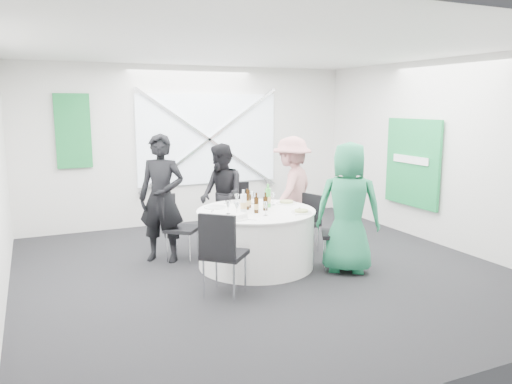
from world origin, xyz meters
name	(u,v)px	position (x,y,z in m)	size (l,w,h in m)	color
floor	(262,270)	(0.00, 0.00, 0.00)	(6.00, 6.00, 0.00)	black
ceiling	(263,48)	(0.00, 0.00, 2.80)	(6.00, 6.00, 0.00)	white
wall_back	(192,145)	(0.00, 3.00, 1.40)	(6.00, 6.00, 0.00)	silver
wall_front	(440,208)	(0.00, -3.00, 1.40)	(6.00, 6.00, 0.00)	silver
wall_right	(444,153)	(3.00, 0.00, 1.40)	(6.00, 6.00, 0.00)	silver
window_panel	(208,139)	(0.30, 2.96, 1.50)	(2.60, 0.03, 1.60)	silver
window_brace_a	(209,139)	(0.30, 2.92, 1.50)	(0.05, 0.05, 3.16)	silver
window_brace_b	(209,139)	(0.30, 2.92, 1.50)	(0.05, 0.05, 3.16)	silver
green_banner	(73,131)	(-2.00, 2.95, 1.70)	(0.55, 0.04, 1.20)	#156D32
green_sign	(412,163)	(2.94, 0.60, 1.20)	(0.05, 1.20, 1.40)	#188841
banquet_table	(256,238)	(0.00, 0.20, 0.38)	(1.56, 1.56, 0.76)	silver
chair_back	(238,207)	(0.24, 1.43, 0.54)	(0.49, 0.50, 0.92)	black
chair_back_left	(177,222)	(-0.88, 0.90, 0.53)	(0.57, 0.57, 0.90)	black
chair_back_right	(307,218)	(0.96, 0.53, 0.48)	(0.49, 0.48, 0.83)	black
chair_front_right	(346,228)	(1.02, -0.38, 0.55)	(0.58, 0.58, 0.94)	black
chair_front_left	(222,248)	(-0.81, -0.67, 0.57)	(0.63, 0.63, 0.98)	black
person_man_back_left	(162,198)	(-1.07, 0.94, 0.87)	(0.64, 0.42, 1.74)	black
person_man_back	(222,195)	(-0.07, 1.30, 0.78)	(0.76, 0.41, 1.56)	black
person_woman_pink	(292,190)	(0.96, 0.99, 0.83)	(1.07, 0.50, 1.65)	tan
person_woman_green	(348,208)	(0.98, -0.49, 0.84)	(0.82, 0.53, 1.68)	#238155
plate_back	(238,202)	(-0.03, 0.73, 0.77)	(0.26, 0.26, 0.01)	white
plate_back_left	(215,207)	(-0.44, 0.56, 0.77)	(0.29, 0.29, 0.01)	white
plate_back_right	(286,202)	(0.56, 0.42, 0.78)	(0.29, 0.29, 0.04)	white
plate_front_right	(301,212)	(0.46, -0.20, 0.78)	(0.26, 0.26, 0.04)	white
plate_front_left	(237,218)	(-0.42, -0.18, 0.77)	(0.26, 0.26, 0.01)	white
napkin	(239,216)	(-0.39, -0.18, 0.80)	(0.18, 0.12, 0.05)	silver
beer_bottle_a	(247,202)	(-0.10, 0.27, 0.87)	(0.06, 0.06, 0.28)	#341D09
beer_bottle_b	(249,201)	(-0.03, 0.37, 0.85)	(0.06, 0.06, 0.24)	#341D09
beer_bottle_c	(265,204)	(0.10, 0.13, 0.85)	(0.06, 0.06, 0.24)	#341D09
beer_bottle_d	(256,205)	(-0.07, 0.04, 0.86)	(0.06, 0.06, 0.26)	#341D09
green_water_bottle	(268,198)	(0.22, 0.30, 0.89)	(0.08, 0.08, 0.32)	green
clear_water_bottle	(243,204)	(-0.21, 0.12, 0.88)	(0.08, 0.08, 0.30)	white
wine_glass_a	(266,206)	(-0.02, -0.14, 0.88)	(0.07, 0.07, 0.17)	white
wine_glass_b	(228,204)	(-0.42, 0.12, 0.88)	(0.07, 0.07, 0.17)	white
wine_glass_c	(252,195)	(0.13, 0.61, 0.88)	(0.07, 0.07, 0.17)	white
wine_glass_d	(273,196)	(0.35, 0.41, 0.88)	(0.07, 0.07, 0.17)	white
wine_glass_e	(237,197)	(-0.13, 0.53, 0.88)	(0.07, 0.07, 0.17)	white
wine_glass_f	(237,206)	(-0.35, 0.01, 0.88)	(0.07, 0.07, 0.17)	white
fork_a	(296,214)	(0.35, -0.25, 0.76)	(0.01, 0.15, 0.01)	silver
knife_a	(299,209)	(0.55, 0.02, 0.76)	(0.01, 0.15, 0.01)	silver
fork_b	(288,204)	(0.55, 0.36, 0.76)	(0.01, 0.15, 0.01)	silver
knife_b	(269,202)	(0.39, 0.63, 0.76)	(0.01, 0.15, 0.01)	silver
fork_c	(250,201)	(0.16, 0.75, 0.76)	(0.01, 0.15, 0.01)	silver
knife_c	(229,203)	(-0.17, 0.75, 0.76)	(0.01, 0.15, 0.01)	silver
fork_d	(225,217)	(-0.52, -0.04, 0.76)	(0.01, 0.15, 0.01)	silver
knife_d	(251,220)	(-0.29, -0.29, 0.76)	(0.01, 0.15, 0.01)	silver
fork_e	(217,206)	(-0.38, 0.63, 0.76)	(0.01, 0.15, 0.01)	silver
knife_e	(212,211)	(-0.56, 0.34, 0.76)	(0.01, 0.15, 0.01)	silver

